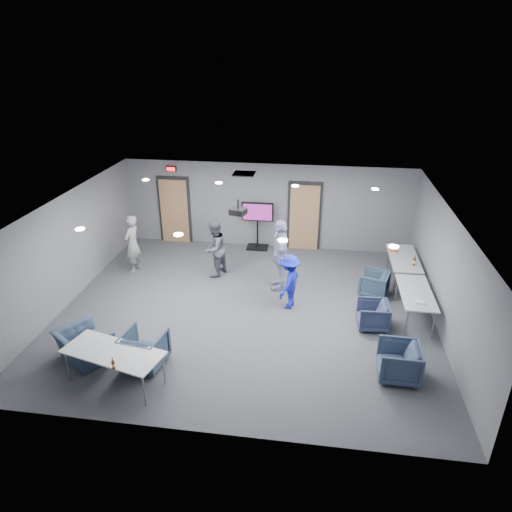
# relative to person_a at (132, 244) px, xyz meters

# --- Properties ---
(floor) EXTENTS (9.00, 9.00, 0.00)m
(floor) POSITION_rel_person_a_xyz_m (3.54, -1.66, -0.84)
(floor) COLOR #393B41
(floor) RESTS_ON ground
(ceiling) EXTENTS (9.00, 9.00, 0.00)m
(ceiling) POSITION_rel_person_a_xyz_m (3.54, -1.66, 1.86)
(ceiling) COLOR white
(ceiling) RESTS_ON wall_back
(wall_back) EXTENTS (9.00, 0.02, 2.70)m
(wall_back) POSITION_rel_person_a_xyz_m (3.54, 2.34, 0.51)
(wall_back) COLOR slate
(wall_back) RESTS_ON floor
(wall_front) EXTENTS (9.00, 0.02, 2.70)m
(wall_front) POSITION_rel_person_a_xyz_m (3.54, -5.66, 0.51)
(wall_front) COLOR slate
(wall_front) RESTS_ON floor
(wall_left) EXTENTS (0.02, 8.00, 2.70)m
(wall_left) POSITION_rel_person_a_xyz_m (-0.96, -1.66, 0.51)
(wall_left) COLOR slate
(wall_left) RESTS_ON floor
(wall_right) EXTENTS (0.02, 8.00, 2.70)m
(wall_right) POSITION_rel_person_a_xyz_m (8.04, -1.66, 0.51)
(wall_right) COLOR slate
(wall_right) RESTS_ON floor
(door_left) EXTENTS (1.06, 0.17, 2.24)m
(door_left) POSITION_rel_person_a_xyz_m (0.54, 2.30, 0.23)
(door_left) COLOR black
(door_left) RESTS_ON wall_back
(door_right) EXTENTS (1.06, 0.17, 2.24)m
(door_right) POSITION_rel_person_a_xyz_m (4.74, 2.30, 0.23)
(door_right) COLOR black
(door_right) RESTS_ON wall_back
(exit_sign) EXTENTS (0.32, 0.08, 0.16)m
(exit_sign) POSITION_rel_person_a_xyz_m (0.54, 2.28, 1.61)
(exit_sign) COLOR black
(exit_sign) RESTS_ON wall_back
(hvac_diffuser) EXTENTS (0.60, 0.60, 0.03)m
(hvac_diffuser) POSITION_rel_person_a_xyz_m (3.04, 1.14, 1.84)
(hvac_diffuser) COLOR black
(hvac_diffuser) RESTS_ON ceiling
(downlights) EXTENTS (6.18, 3.78, 0.02)m
(downlights) POSITION_rel_person_a_xyz_m (3.54, -1.66, 1.84)
(downlights) COLOR white
(downlights) RESTS_ON ceiling
(person_a) EXTENTS (0.50, 0.67, 1.68)m
(person_a) POSITION_rel_person_a_xyz_m (0.00, 0.00, 0.00)
(person_a) COLOR gray
(person_a) RESTS_ON floor
(person_b) EXTENTS (0.87, 0.97, 1.65)m
(person_b) POSITION_rel_person_a_xyz_m (2.36, 0.06, -0.02)
(person_b) COLOR #515561
(person_b) RESTS_ON floor
(person_c) EXTENTS (0.64, 1.20, 1.95)m
(person_c) POSITION_rel_person_a_xyz_m (4.24, -0.41, 0.13)
(person_c) COLOR #9BA4C7
(person_c) RESTS_ON floor
(person_d) EXTENTS (0.78, 1.03, 1.41)m
(person_d) POSITION_rel_person_a_xyz_m (4.56, -1.37, -0.13)
(person_d) COLOR #1A23AB
(person_d) RESTS_ON floor
(chair_right_a) EXTENTS (0.88, 0.87, 0.64)m
(chair_right_a) POSITION_rel_person_a_xyz_m (6.72, -0.43, -0.52)
(chair_right_a) COLOR #324556
(chair_right_a) RESTS_ON floor
(chair_right_b) EXTENTS (0.73, 0.71, 0.64)m
(chair_right_b) POSITION_rel_person_a_xyz_m (6.55, -2.00, -0.52)
(chair_right_b) COLOR #323956
(chair_right_b) RESTS_ON floor
(chair_right_c) EXTENTS (0.83, 0.80, 0.73)m
(chair_right_c) POSITION_rel_person_a_xyz_m (6.89, -3.72, -0.48)
(chair_right_c) COLOR #37455F
(chair_right_c) RESTS_ON floor
(chair_front_a) EXTENTS (0.92, 0.94, 0.76)m
(chair_front_a) POSITION_rel_person_a_xyz_m (1.83, -4.06, -0.46)
(chair_front_a) COLOR #334358
(chair_front_a) RESTS_ON floor
(chair_front_b) EXTENTS (1.36, 1.33, 0.67)m
(chair_front_b) POSITION_rel_person_a_xyz_m (0.54, -4.06, -0.51)
(chair_front_b) COLOR #36475E
(chair_front_b) RESTS_ON floor
(table_right_a) EXTENTS (0.76, 1.82, 0.73)m
(table_right_a) POSITION_rel_person_a_xyz_m (7.54, 0.42, -0.16)
(table_right_a) COLOR silver
(table_right_a) RESTS_ON floor
(table_right_b) EXTENTS (0.73, 1.76, 0.73)m
(table_right_b) POSITION_rel_person_a_xyz_m (7.54, -1.48, -0.16)
(table_right_b) COLOR silver
(table_right_b) RESTS_ON floor
(table_front_left) EXTENTS (2.06, 1.26, 0.73)m
(table_front_left) POSITION_rel_person_a_xyz_m (1.48, -4.66, -0.15)
(table_front_left) COLOR silver
(table_front_left) RESTS_ON floor
(bottle_front) EXTENTS (0.06, 0.06, 0.24)m
(bottle_front) POSITION_rel_person_a_xyz_m (1.71, -5.13, -0.02)
(bottle_front) COLOR #5B2D0F
(bottle_front) RESTS_ON table_front_left
(bottle_right) EXTENTS (0.08, 0.08, 0.29)m
(bottle_right) POSITION_rel_person_a_xyz_m (7.72, -0.04, -0.00)
(bottle_right) COLOR #5B2D0F
(bottle_right) RESTS_ON table_right_a
(snack_box) EXTENTS (0.21, 0.15, 0.04)m
(snack_box) POSITION_rel_person_a_xyz_m (7.32, 0.78, -0.09)
(snack_box) COLOR #E14D38
(snack_box) RESTS_ON table_right_a
(wrapper) EXTENTS (0.23, 0.18, 0.05)m
(wrapper) POSITION_rel_person_a_xyz_m (7.53, -2.01, -0.09)
(wrapper) COLOR white
(wrapper) RESTS_ON table_right_b
(tv_stand) EXTENTS (1.00, 0.48, 1.54)m
(tv_stand) POSITION_rel_person_a_xyz_m (3.29, 2.09, 0.03)
(tv_stand) COLOR black
(tv_stand) RESTS_ON floor
(projector) EXTENTS (0.42, 0.39, 0.36)m
(projector) POSITION_rel_person_a_xyz_m (3.29, -1.20, 1.56)
(projector) COLOR black
(projector) RESTS_ON ceiling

